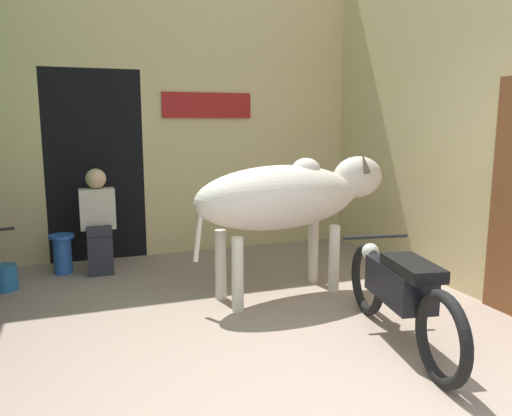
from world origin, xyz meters
The scene contains 7 objects.
wall_back_with_doorway centered at (-0.38, 4.36, 1.72)m, with size 4.68×0.93×4.06m.
wall_right_with_door centered at (2.43, 2.01, 2.00)m, with size 0.22×4.11×4.06m.
cow centered at (0.70, 2.15, 0.99)m, with size 2.20×0.92×1.41m.
motorcycle_near centered at (1.02, 0.80, 0.43)m, with size 0.59×1.88×0.75m.
shopkeeper_seated centered at (-1.06, 3.55, 0.64)m, with size 0.39×0.34×1.19m.
plastic_stool centered at (-1.46, 3.63, 0.24)m, with size 0.28×0.28×0.45m.
bucket centered at (-2.03, 3.23, 0.13)m, with size 0.26×0.26×0.26m.
Camera 1 is at (-1.27, -2.28, 1.71)m, focal length 35.00 mm.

